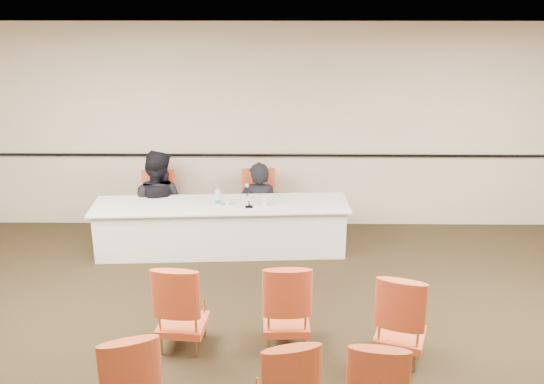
{
  "coord_description": "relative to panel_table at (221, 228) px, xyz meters",
  "views": [
    {
      "loc": [
        -0.12,
        -4.59,
        3.55
      ],
      "look_at": [
        -0.2,
        2.6,
        1.01
      ],
      "focal_mm": 40.0,
      "sensor_mm": 36.0,
      "label": 1
    }
  ],
  "objects": [
    {
      "name": "papers",
      "position": [
        0.46,
        -0.06,
        0.35
      ],
      "size": [
        0.35,
        0.29,
        0.0
      ],
      "primitive_type": "cube",
      "rotation": [
        0.0,
        0.0,
        0.28
      ],
      "color": "white",
      "rests_on": "panel_table"
    },
    {
      "name": "aud_chair_back_left",
      "position": [
        -0.44,
        -3.48,
        0.13
      ],
      "size": [
        0.64,
        0.64,
        0.95
      ],
      "primitive_type": null,
      "rotation": [
        0.0,
        0.0,
        0.36
      ],
      "color": "#E95029",
      "rests_on": "ground"
    },
    {
      "name": "panel_table",
      "position": [
        0.0,
        0.0,
        0.0
      ],
      "size": [
        3.47,
        0.99,
        0.69
      ],
      "primitive_type": null,
      "rotation": [
        0.0,
        0.0,
        0.06
      ],
      "color": "white",
      "rests_on": "ground"
    },
    {
      "name": "wall_rail",
      "position": [
        0.89,
        0.95,
        0.76
      ],
      "size": [
        9.8,
        0.04,
        0.03
      ],
      "primitive_type": "cube",
      "color": "black",
      "rests_on": "wall_back"
    },
    {
      "name": "aud_chair_front_mid",
      "position": [
        0.86,
        -2.26,
        0.13
      ],
      "size": [
        0.52,
        0.52,
        0.95
      ],
      "primitive_type": null,
      "rotation": [
        0.0,
        0.0,
        0.03
      ],
      "color": "#E95029",
      "rests_on": "ground"
    },
    {
      "name": "aud_chair_front_left",
      "position": [
        -0.18,
        -2.3,
        0.13
      ],
      "size": [
        0.55,
        0.55,
        0.95
      ],
      "primitive_type": null,
      "rotation": [
        0.0,
        0.0,
        -0.1
      ],
      "color": "#E95029",
      "rests_on": "ground"
    },
    {
      "name": "panelist_main_chair",
      "position": [
        0.5,
        0.55,
        0.13
      ],
      "size": [
        0.53,
        0.53,
        0.95
      ],
      "primitive_type": null,
      "rotation": [
        0.0,
        0.0,
        0.06
      ],
      "color": "#E95029",
      "rests_on": "ground"
    },
    {
      "name": "panelist_second_chair",
      "position": [
        -0.95,
        0.47,
        0.13
      ],
      "size": [
        0.53,
        0.53,
        0.95
      ],
      "primitive_type": null,
      "rotation": [
        0.0,
        0.0,
        0.06
      ],
      "color": "#E95029",
      "rests_on": "ground"
    },
    {
      "name": "panelist_main",
      "position": [
        0.5,
        0.55,
        -0.04
      ],
      "size": [
        0.62,
        0.44,
        1.61
      ],
      "primitive_type": "imported",
      "rotation": [
        0.0,
        0.0,
        3.05
      ],
      "color": "black",
      "rests_on": "ground"
    },
    {
      "name": "drinking_glass",
      "position": [
        0.1,
        -0.06,
        0.39
      ],
      "size": [
        0.07,
        0.07,
        0.1
      ],
      "primitive_type": "cylinder",
      "rotation": [
        0.0,
        0.0,
        0.04
      ],
      "color": "silver",
      "rests_on": "panel_table"
    },
    {
      "name": "panelist_second",
      "position": [
        -0.95,
        0.47,
        0.09
      ],
      "size": [
        0.98,
        0.86,
        1.72
      ],
      "primitive_type": "imported",
      "rotation": [
        0.0,
        0.0,
        2.86
      ],
      "color": "black",
      "rests_on": "ground"
    },
    {
      "name": "microphone",
      "position": [
        0.39,
        -0.13,
        0.49
      ],
      "size": [
        0.14,
        0.23,
        0.29
      ],
      "primitive_type": null,
      "rotation": [
        0.0,
        0.0,
        0.21
      ],
      "color": "black",
      "rests_on": "panel_table"
    },
    {
      "name": "ceiling",
      "position": [
        0.89,
        -3.01,
        2.66
      ],
      "size": [
        10.0,
        10.0,
        0.0
      ],
      "primitive_type": "plane",
      "rotation": [
        3.14,
        0.0,
        0.0
      ],
      "color": "silver",
      "rests_on": "ground"
    },
    {
      "name": "water_bottle",
      "position": [
        -0.03,
        -0.07,
        0.46
      ],
      "size": [
        0.08,
        0.08,
        0.24
      ],
      "primitive_type": null,
      "rotation": [
        0.0,
        0.0,
        0.13
      ],
      "color": "teal",
      "rests_on": "panel_table"
    },
    {
      "name": "coffee_cup",
      "position": [
        0.58,
        -0.07,
        0.41
      ],
      "size": [
        0.11,
        0.11,
        0.14
      ],
      "primitive_type": "cylinder",
      "rotation": [
        0.0,
        0.0,
        -0.29
      ],
      "color": "silver",
      "rests_on": "panel_table"
    },
    {
      "name": "aud_chair_front_right",
      "position": [
        1.97,
        -2.48,
        0.13
      ],
      "size": [
        0.64,
        0.64,
        0.95
      ],
      "primitive_type": null,
      "rotation": [
        0.0,
        0.0,
        -0.33
      ],
      "color": "#E95029",
      "rests_on": "ground"
    },
    {
      "name": "wall_back",
      "position": [
        0.89,
        0.99,
        1.16
      ],
      "size": [
        10.0,
        0.04,
        3.0
      ],
      "primitive_type": "cube",
      "color": "beige",
      "rests_on": "ground"
    }
  ]
}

